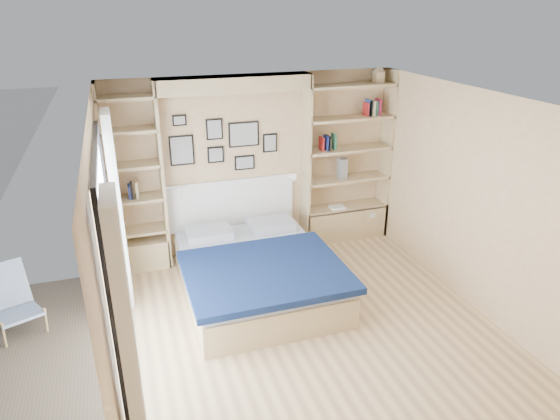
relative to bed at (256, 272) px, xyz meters
name	(u,v)px	position (x,y,z in m)	size (l,w,h in m)	color
ground	(312,330)	(0.36, -0.96, -0.29)	(4.50, 4.50, 0.00)	tan
room_shell	(241,197)	(-0.03, 0.56, 0.79)	(4.50, 4.50, 4.50)	#D4B483
bed	(256,272)	(0.00, 0.00, 0.00)	(1.82, 2.42, 1.07)	tan
photo_gallery	(222,143)	(-0.09, 1.27, 1.32)	(1.48, 0.02, 0.82)	black
reading_lamps	(239,182)	(0.06, 1.04, 0.82)	(1.92, 0.12, 0.15)	silver
shelf_decor	(334,130)	(1.47, 1.11, 1.41)	(3.59, 0.23, 2.03)	#A51E1E
deck_chair	(13,301)	(-2.72, 0.12, 0.06)	(0.68, 0.84, 0.74)	tan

